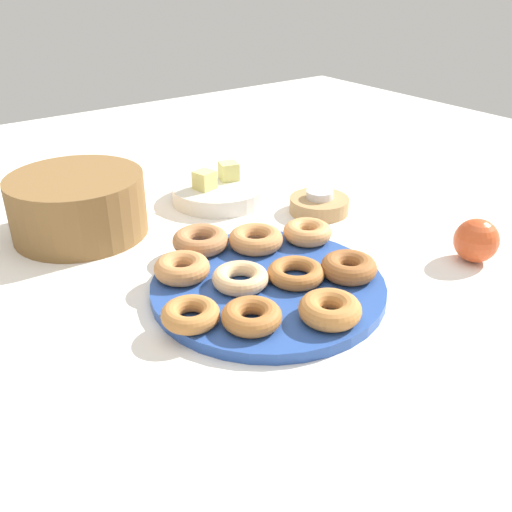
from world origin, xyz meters
name	(u,v)px	position (x,y,z in m)	size (l,w,h in m)	color
ground_plane	(268,291)	(0.00, 0.00, 0.00)	(2.40, 2.40, 0.00)	white
donut_plate	(268,287)	(0.00, 0.00, 0.01)	(0.35, 0.35, 0.02)	#284C9E
donut_0	(330,309)	(0.01, -0.13, 0.03)	(0.08, 0.08, 0.03)	#BC7A3D
donut_1	(307,232)	(0.14, 0.07, 0.03)	(0.08, 0.08, 0.03)	tan
donut_2	(296,273)	(0.04, -0.02, 0.03)	(0.08, 0.08, 0.02)	#AD6B33
donut_3	(256,239)	(0.05, 0.10, 0.03)	(0.09, 0.09, 0.03)	#C6844C
donut_4	(252,316)	(-0.08, -0.07, 0.03)	(0.08, 0.08, 0.03)	#AD6B33
donut_5	(182,268)	(-0.09, 0.09, 0.03)	(0.08, 0.08, 0.03)	#C6844C
donut_6	(190,314)	(-0.15, -0.02, 0.03)	(0.08, 0.08, 0.02)	#BC7A3D
donut_7	(349,267)	(0.11, -0.06, 0.03)	(0.08, 0.08, 0.03)	#995B2D
donut_8	(201,240)	(-0.02, 0.15, 0.03)	(0.09, 0.09, 0.03)	#B27547
donut_9	(240,278)	(-0.04, 0.02, 0.03)	(0.08, 0.08, 0.02)	#EABC84
candle_holder	(319,205)	(0.26, 0.17, 0.01)	(0.11, 0.11, 0.03)	tan
tealight	(320,194)	(0.26, 0.17, 0.04)	(0.05, 0.05, 0.01)	silver
basket	(78,205)	(-0.15, 0.36, 0.05)	(0.24, 0.24, 0.11)	brown
fruit_bowl	(219,193)	(0.14, 0.34, 0.02)	(0.19, 0.19, 0.03)	silver
melon_chunk_left	(205,180)	(0.10, 0.34, 0.05)	(0.04, 0.04, 0.04)	#DBD67A
melon_chunk_right	(229,171)	(0.17, 0.35, 0.05)	(0.04, 0.04, 0.04)	#DBD67A
apple	(476,240)	(0.33, -0.12, 0.04)	(0.07, 0.07, 0.07)	#CC4C23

